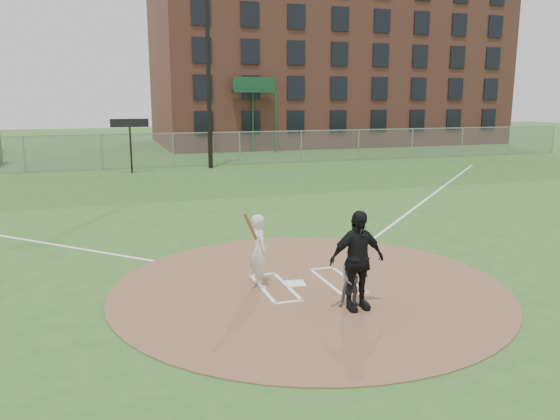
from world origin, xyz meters
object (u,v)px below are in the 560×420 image
object	(u,v)px
catcher	(354,277)
batter_at_plate	(259,250)
home_plate	(295,284)
umpire	(357,260)

from	to	relation	value
catcher	batter_at_plate	world-z (taller)	batter_at_plate
home_plate	umpire	world-z (taller)	umpire
catcher	batter_at_plate	xyz separation A→B (m)	(-1.40, 1.67, 0.21)
home_plate	catcher	bearing A→B (deg)	-67.91
batter_at_plate	catcher	bearing A→B (deg)	-50.16
batter_at_plate	home_plate	bearing A→B (deg)	-9.71
catcher	umpire	world-z (taller)	umpire
home_plate	catcher	size ratio (longest dim) A/B	0.35
catcher	umpire	size ratio (longest dim) A/B	0.60
home_plate	batter_at_plate	world-z (taller)	batter_at_plate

